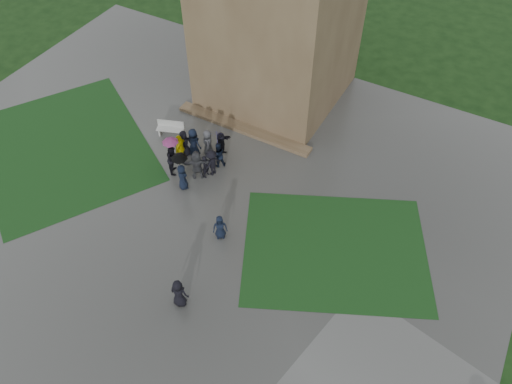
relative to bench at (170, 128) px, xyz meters
The scene contains 9 objects.
ground 8.87m from the bench, 65.86° to the right, with size 120.00×120.00×0.00m, color black.
plaza 7.10m from the bench, 59.23° to the right, with size 34.00×34.00×0.02m, color #3A3A38.
lawn_inset_left 6.38m from the bench, 140.09° to the right, with size 11.00×9.00×0.01m, color black.
lawn_inset_right 12.52m from the bench, 14.26° to the right, with size 9.00×7.00×0.01m, color black.
tower_plinth 4.43m from the bench, 34.82° to the left, with size 9.00×0.80×0.22m, color brown.
bench is the anchor object (origin of this frame).
visitor_cluster 3.36m from the bench, 26.63° to the right, with size 3.14×4.47×2.56m.
pedestrian_mid 8.43m from the bench, 37.30° to the right, with size 0.73×0.50×1.49m, color black.
pedestrian_near 11.64m from the bench, 52.40° to the right, with size 0.83×0.57×1.70m, color black.
Camera 1 is at (12.02, -9.43, 20.43)m, focal length 35.00 mm.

